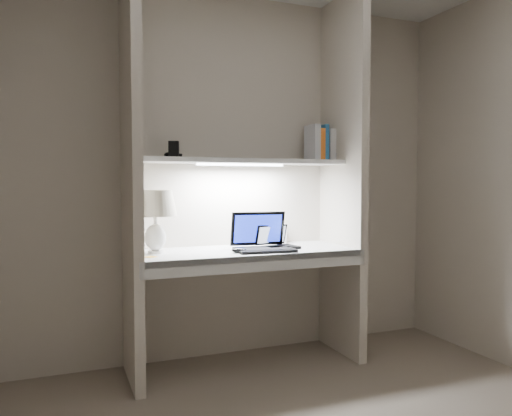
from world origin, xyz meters
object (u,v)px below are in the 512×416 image
book_row (324,144)px  table_lamp (155,211)px  speaker (279,234)px  laptop_main (262,241)px  laptop_netbook (277,243)px

book_row → table_lamp: bearing=-176.5°
table_lamp → speaker: bearing=10.7°
speaker → book_row: size_ratio=0.55×
table_lamp → laptop_main: table_lamp is taller
laptop_main → book_row: bearing=23.6°
book_row → laptop_main: bearing=-162.0°
table_lamp → book_row: 1.31m
table_lamp → speaker: (0.92, 0.17, -0.20)m
laptop_netbook → speaker: (0.12, 0.24, 0.03)m
table_lamp → laptop_main: (0.67, -0.11, -0.21)m
speaker → book_row: book_row is taller
laptop_netbook → laptop_main: bearing=-171.1°
speaker → laptop_main: bearing=-111.3°
laptop_main → laptop_netbook: size_ratio=1.48×
laptop_netbook → book_row: bearing=8.0°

